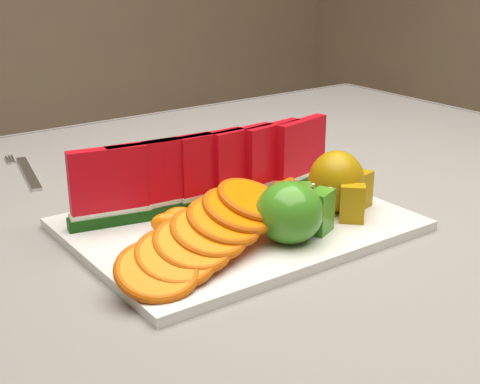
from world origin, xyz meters
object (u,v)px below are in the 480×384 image
platter (238,224)px  pear_cluster (339,183)px  apple_cluster (293,212)px  side_plate (258,142)px  fork (27,172)px

platter → pear_cluster: 0.14m
apple_cluster → side_plate: (0.23, 0.37, -0.04)m
pear_cluster → side_plate: pear_cluster is taller
side_plate → fork: side_plate is taller
apple_cluster → side_plate: size_ratio=0.56×
side_plate → pear_cluster: bearing=-110.8°
pear_cluster → fork: bearing=121.8°
side_plate → fork: size_ratio=1.00×
platter → fork: platter is taller
pear_cluster → side_plate: 0.37m
platter → side_plate: bearing=49.1°
platter → pear_cluster: pear_cluster is taller
platter → apple_cluster: apple_cluster is taller
apple_cluster → fork: bearing=109.5°
platter → fork: (-0.14, 0.38, -0.00)m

